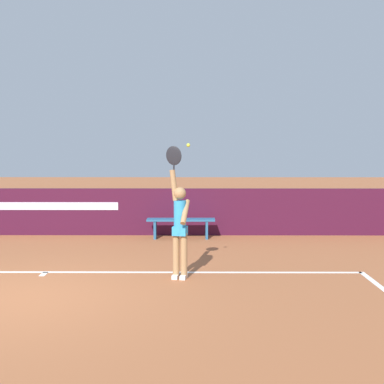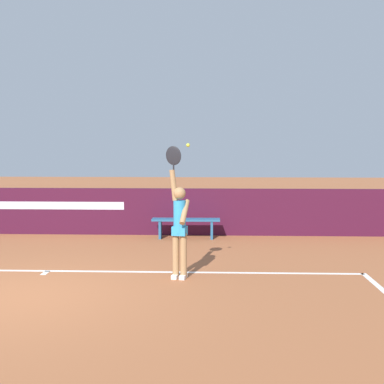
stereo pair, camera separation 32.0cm
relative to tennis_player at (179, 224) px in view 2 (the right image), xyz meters
name	(u,v)px [view 2 (the right image)]	position (x,y,z in m)	size (l,w,h in m)	color
ground_plane	(15,296)	(-2.53, -1.21, -0.98)	(60.00, 60.00, 0.00)	#A15C36
back_wall	(95,211)	(-2.53, 4.50, -0.36)	(17.46, 0.19, 1.23)	#3F1028
tennis_player	(179,224)	(0.00, 0.00, 0.00)	(0.45, 0.42, 2.38)	#A67C50
tennis_ball	(188,145)	(0.15, 0.04, 1.40)	(0.07, 0.07, 0.07)	#CBD938
courtside_bench_far	(186,223)	(-0.08, 3.94, -0.58)	(1.73, 0.37, 0.51)	#255B87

